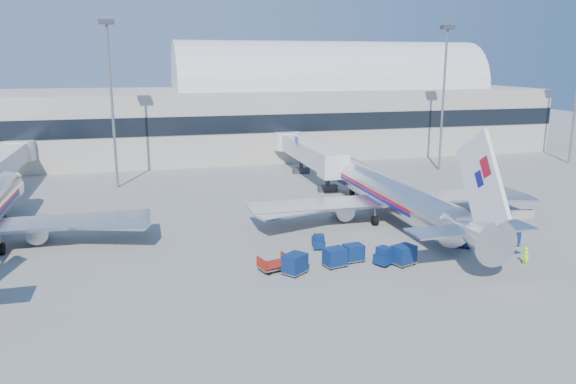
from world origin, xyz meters
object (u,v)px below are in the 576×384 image
object	(u,v)px
ramp_worker	(526,256)
barrier_near	(470,218)
airliner_main	(394,195)
barrier_mid	(496,216)
cart_train_b	(335,257)
mast_west	(110,80)
mast_east	(445,77)
barrier_far	(522,214)
cart_solo_far	(508,236)
cart_open_red	(274,266)
cart_train_a	(353,253)
cart_train_c	(295,263)
tug_lead	(387,256)
jetbridge_near	(305,151)
jetbridge_mid	(4,163)
tug_right	(459,240)
cart_solo_near	(404,255)
tug_left	(318,241)

from	to	relation	value
ramp_worker	barrier_near	bearing A→B (deg)	-25.52
airliner_main	barrier_mid	xyz separation A→B (m)	(11.30, -2.51, -2.48)
cart_train_b	mast_west	bearing A→B (deg)	103.23
mast_east	barrier_far	world-z (taller)	mast_east
cart_solo_far	cart_open_red	world-z (taller)	cart_solo_far
cart_train_a	cart_train_c	bearing A→B (deg)	-172.72
tug_lead	cart_train_c	bearing A→B (deg)	155.71
airliner_main	barrier_far	bearing A→B (deg)	-9.74
cart_train_b	barrier_near	bearing A→B (deg)	11.93
tug_lead	cart_open_red	xyz separation A→B (m)	(-9.91, 0.90, -0.28)
jetbridge_near	cart_train_a	bearing A→B (deg)	-99.91
jetbridge_mid	cart_train_c	size ratio (longest dim) A/B	11.15
mast_east	cart_open_red	size ratio (longest dim) A/B	8.02
tug_lead	barrier_mid	bearing A→B (deg)	3.04
cart_train_c	cart_open_red	bearing A→B (deg)	106.04
tug_right	cart_train_c	size ratio (longest dim) A/B	0.98
cart_solo_near	cart_train_c	bearing A→B (deg)	156.20
cart_train_a	cart_solo_far	size ratio (longest dim) A/B	0.97
airliner_main	tug_lead	world-z (taller)	airliner_main
tug_left	ramp_worker	world-z (taller)	ramp_worker
airliner_main	cart_train_b	bearing A→B (deg)	-133.02
jetbridge_mid	cart_train_c	distance (m)	48.92
tug_right	cart_train_b	world-z (taller)	cart_train_b
airliner_main	jetbridge_near	size ratio (longest dim) A/B	1.35
barrier_far	cart_solo_near	size ratio (longest dim) A/B	1.25
cart_solo_near	ramp_worker	world-z (taller)	cart_solo_near
barrier_near	barrier_far	bearing A→B (deg)	0.00
mast_east	cart_open_red	xyz separation A→B (m)	(-36.20, -36.80, -14.32)
jetbridge_mid	barrier_near	world-z (taller)	jetbridge_mid
jetbridge_near	cart_train_c	size ratio (longest dim) A/B	11.15
barrier_mid	cart_solo_far	size ratio (longest dim) A/B	1.50
mast_east	barrier_mid	world-z (taller)	mast_east
mast_east	tug_lead	size ratio (longest dim) A/B	7.97
mast_east	cart_solo_near	xyz separation A→B (m)	(-24.97, -38.25, -13.86)
tug_lead	tug_left	size ratio (longest dim) A/B	1.20
barrier_mid	airliner_main	bearing A→B (deg)	167.50
cart_train_c	cart_train_b	bearing A→B (deg)	-25.86
airliner_main	tug_lead	bearing A→B (deg)	-117.25
tug_right	cart_solo_near	bearing A→B (deg)	-125.94
tug_right	cart_train_b	distance (m)	13.31
barrier_near	cart_solo_far	xyz separation A→B (m)	(-0.92, -7.91, 0.47)
cart_solo_near	cart_open_red	distance (m)	11.34
tug_left	cart_solo_far	bearing A→B (deg)	-91.20
barrier_mid	cart_train_b	xyz separation A→B (m)	(-22.20, -9.18, 0.44)
barrier_far	cart_train_b	distance (m)	27.11
barrier_near	tug_right	world-z (taller)	tug_right
jetbridge_near	jetbridge_mid	size ratio (longest dim) A/B	1.00
barrier_far	cart_solo_near	xyz separation A→B (m)	(-19.57, -10.25, 0.48)
tug_left	cart_train_a	world-z (taller)	cart_train_a
tug_left	cart_solo_near	world-z (taller)	cart_solo_near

